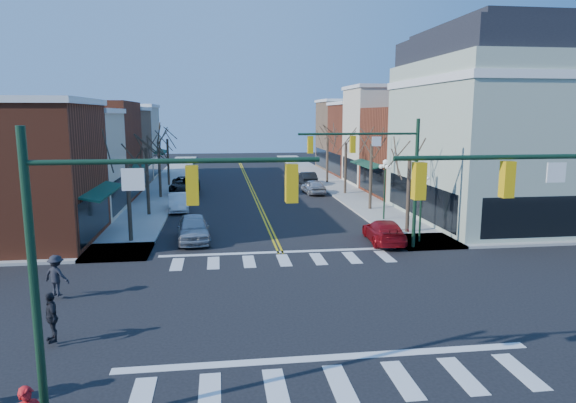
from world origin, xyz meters
name	(u,v)px	position (x,y,z in m)	size (l,w,h in m)	color
ground	(304,304)	(0.00, 0.00, 0.00)	(160.00, 160.00, 0.00)	black
sidewalk_left	(146,213)	(-8.75, 20.00, 0.07)	(3.50, 70.00, 0.15)	#9E9B93
sidewalk_right	(370,207)	(8.75, 20.00, 0.07)	(3.50, 70.00, 0.15)	#9E9B93
bldg_left_brick_a	(1,175)	(-15.50, 11.75, 4.00)	(10.00, 8.50, 8.00)	maroon
bldg_left_stucco_a	(46,166)	(-15.50, 19.50, 3.75)	(10.00, 7.00, 7.50)	beige
bldg_left_brick_b	(76,151)	(-15.50, 27.50, 4.25)	(10.00, 9.00, 8.50)	maroon
bldg_left_tan	(98,149)	(-15.50, 35.75, 3.90)	(10.00, 7.50, 7.80)	#86664A
bldg_left_stucco_b	(113,143)	(-15.50, 43.50, 4.10)	(10.00, 8.00, 8.20)	beige
bldg_right_brick_a	(425,152)	(15.50, 25.75, 4.00)	(10.00, 8.50, 8.00)	maroon
bldg_right_stucco	(396,137)	(15.50, 33.50, 5.00)	(10.00, 7.00, 10.00)	beige
bldg_right_brick_b	(375,141)	(15.50, 41.00, 4.25)	(10.00, 8.00, 8.50)	maroon
bldg_right_tan	(357,136)	(15.50, 49.00, 4.50)	(10.00, 8.00, 9.00)	#86664A
victorian_corner	(504,125)	(16.50, 14.50, 6.66)	(12.25, 14.25, 13.30)	#A3B29A
traffic_mast_near_left	(117,236)	(-5.55, -7.40, 4.71)	(6.60, 0.28, 7.20)	#14331E
traffic_mast_near_right	(567,223)	(5.55, -7.40, 4.71)	(6.60, 0.28, 7.20)	#14331E
traffic_mast_far_right	(383,165)	(5.55, 7.40, 4.71)	(6.60, 0.28, 7.20)	#14331E
lamppost_corner	(421,193)	(8.20, 8.50, 2.96)	(0.36, 0.36, 4.33)	#14331E
lamppost_midblock	(385,179)	(8.20, 15.00, 2.96)	(0.36, 0.36, 4.33)	#14331E
tree_left_a	(129,203)	(-8.40, 11.00, 2.38)	(0.24, 0.24, 4.76)	#382B21
tree_left_b	(148,182)	(-8.40, 19.00, 2.52)	(0.24, 0.24, 5.04)	#382B21
tree_left_c	(160,173)	(-8.40, 27.00, 2.27)	(0.24, 0.24, 4.55)	#382B21
tree_left_d	(168,163)	(-8.40, 35.00, 2.45)	(0.24, 0.24, 4.90)	#382B21
tree_right_a	(408,198)	(8.40, 11.00, 2.31)	(0.24, 0.24, 4.62)	#382B21
tree_right_b	(371,178)	(8.40, 19.00, 2.59)	(0.24, 0.24, 5.18)	#382B21
tree_right_c	(345,169)	(8.40, 27.00, 2.42)	(0.24, 0.24, 4.83)	#382B21
tree_right_d	(327,160)	(8.40, 35.00, 2.48)	(0.24, 0.24, 4.97)	#382B21
car_left_near	(193,228)	(-4.80, 10.92, 0.78)	(1.85, 4.60, 1.57)	#A4A4A8
car_left_mid	(178,202)	(-6.40, 20.77, 0.69)	(1.46, 4.18, 1.38)	silver
car_left_far	(185,185)	(-6.40, 29.40, 0.81)	(2.69, 5.83, 1.62)	black
car_right_near	(384,231)	(6.27, 9.09, 0.67)	(1.87, 4.61, 1.34)	maroon
car_right_mid	(313,187)	(5.55, 27.88, 0.69)	(1.63, 4.04, 1.38)	#B1B1B6
car_right_far	(308,179)	(6.04, 33.81, 0.71)	(1.50, 4.31, 1.42)	black
pedestrian_dark_a	(51,317)	(-8.69, -2.54, 0.97)	(0.97, 0.40, 1.65)	black
pedestrian_dark_b	(56,275)	(-9.84, 1.90, 1.00)	(1.09, 0.63, 1.69)	black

